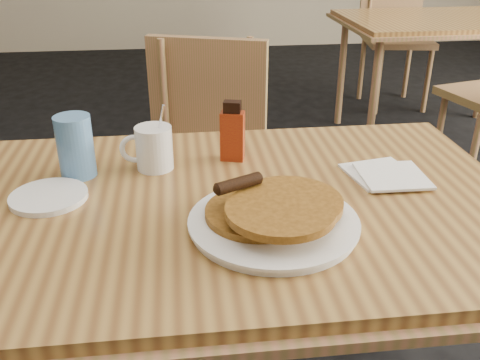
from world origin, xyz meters
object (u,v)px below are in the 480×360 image
Objects in this scene: coffee_mug at (153,147)px; blue_tumbler at (75,146)px; pancake_plate at (274,216)px; chair_main_far at (210,152)px; syrup_bottle at (232,133)px; neighbor_table at (445,25)px; main_table at (241,216)px; chair_neighbor_far at (395,22)px.

blue_tumbler is (-0.17, -0.02, 0.02)m from coffee_mug.
pancake_plate is 0.49m from blue_tumbler.
chair_main_far reaches higher than syrup_bottle.
neighbor_table is 8.42× the size of syrup_bottle.
chair_main_far is (-0.02, 0.72, -0.16)m from main_table.
blue_tumbler is (-0.36, -0.05, 0.00)m from syrup_bottle.
chair_neighbor_far is 6.83× the size of syrup_bottle.
syrup_bottle is 1.04× the size of blue_tumbler.
blue_tumbler is (-0.33, -0.57, 0.27)m from chair_main_far.
main_table is 3.79× the size of pancake_plate.
syrup_bottle is (0.19, 0.03, 0.02)m from coffee_mug.
coffee_mug is 1.13× the size of blue_tumbler.
coffee_mug is (-1.64, -2.68, 0.21)m from chair_neighbor_far.
chair_neighbor_far is (1.46, 2.85, -0.11)m from main_table.
pancake_plate is 0.33m from syrup_bottle.
main_table is 3.21m from chair_neighbor_far.
syrup_bottle is at bearing -68.56° from chair_main_far.
coffee_mug reaches higher than neighbor_table.
blue_tumbler is (-0.35, 0.15, 0.11)m from main_table.
neighbor_table is 1.34× the size of chair_main_far.
chair_neighbor_far is at bearing 73.90° from chair_main_far.
neighbor_table is 2.54m from coffee_mug.
chair_main_far is (-1.49, -1.38, -0.16)m from neighbor_table.
syrup_bottle is at bearing 89.04° from main_table.
syrup_bottle reaches higher than main_table.
chair_main_far is 6.53× the size of blue_tumbler.
neighbor_table is 2.64m from pancake_plate.
coffee_mug is (-0.16, -0.55, 0.25)m from chair_main_far.
main_table and neighbor_table have the same top height.
chair_neighbor_far is 3.30m from pancake_plate.
neighbor_table is at bearing 47.05° from blue_tumbler.
blue_tumbler is at bearing -101.64° from chair_main_far.
pancake_plate is at bearing -34.65° from blue_tumbler.
coffee_mug reaches higher than main_table.
chair_neighbor_far is 3.03m from syrup_bottle.
chair_neighbor_far is at bearing 64.62° from pancake_plate.
neighbor_table is 7.72× the size of coffee_mug.
syrup_bottle is (-1.46, -1.90, 0.11)m from neighbor_table.
main_table is at bearing -23.65° from blue_tumbler.
chair_neighbor_far reaches higher than neighbor_table.
coffee_mug is at bearing -156.27° from syrup_bottle.
syrup_bottle is at bearing 97.81° from pancake_plate.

